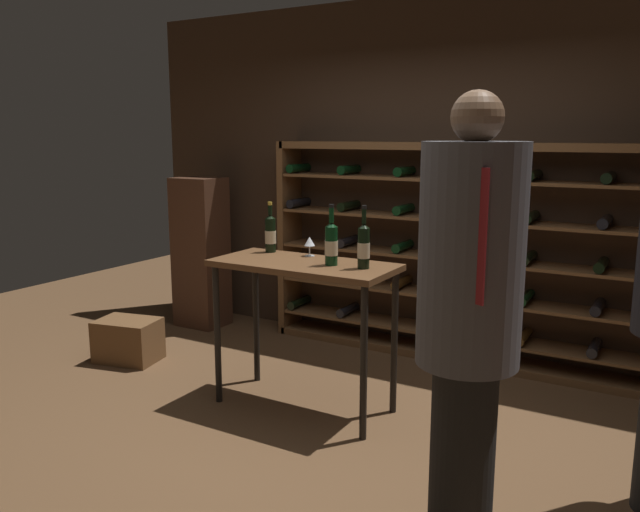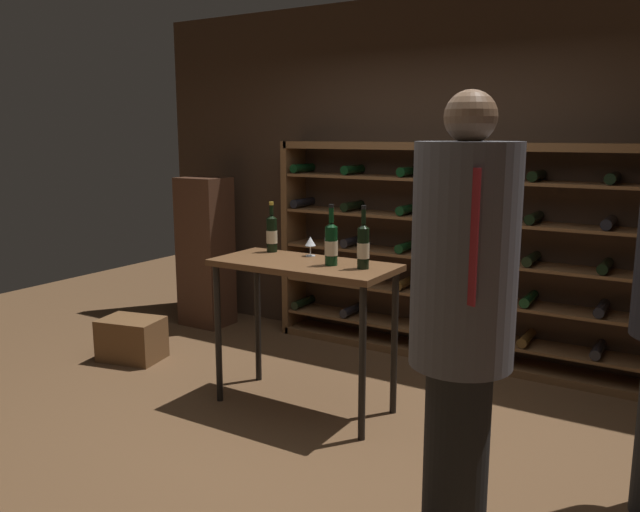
# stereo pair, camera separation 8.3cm
# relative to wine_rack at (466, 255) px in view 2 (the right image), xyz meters

# --- Properties ---
(ground_plane) EXTENTS (9.82, 9.82, 0.00)m
(ground_plane) POSITION_rel_wine_rack_xyz_m (-0.36, -1.70, -0.87)
(ground_plane) COLOR brown
(back_wall) EXTENTS (5.62, 0.10, 2.91)m
(back_wall) POSITION_rel_wine_rack_xyz_m (-0.36, 0.21, 0.58)
(back_wall) COLOR #3D2B1E
(back_wall) RESTS_ON ground
(wine_rack) EXTENTS (3.31, 0.32, 1.74)m
(wine_rack) POSITION_rel_wine_rack_xyz_m (0.00, 0.00, 0.00)
(wine_rack) COLOR brown
(wine_rack) RESTS_ON ground
(tasting_table) EXTENTS (1.20, 0.54, 0.99)m
(tasting_table) POSITION_rel_wine_rack_xyz_m (-0.60, -1.41, -0.01)
(tasting_table) COLOR brown
(tasting_table) RESTS_ON ground
(person_bystander_red_print) EXTENTS (0.43, 0.43, 1.98)m
(person_bystander_red_print) POSITION_rel_wine_rack_xyz_m (0.76, -2.32, 0.22)
(person_bystander_red_print) COLOR black
(person_bystander_red_print) RESTS_ON ground
(wine_crate) EXTENTS (0.54, 0.43, 0.34)m
(wine_crate) POSITION_rel_wine_rack_xyz_m (-2.30, -1.37, -0.70)
(wine_crate) COLOR brown
(wine_crate) RESTS_ON ground
(display_cabinet) EXTENTS (0.44, 0.36, 1.41)m
(display_cabinet) POSITION_rel_wine_rack_xyz_m (-2.45, -0.28, -0.17)
(display_cabinet) COLOR #4C2D1E
(display_cabinet) RESTS_ON ground
(wine_bottle_amber_reserve) EXTENTS (0.08, 0.08, 0.39)m
(wine_bottle_amber_reserve) POSITION_rel_wine_rack_xyz_m (-0.18, -1.39, 0.26)
(wine_bottle_amber_reserve) COLOR black
(wine_bottle_amber_reserve) RESTS_ON tasting_table
(wine_bottle_gold_foil) EXTENTS (0.08, 0.08, 0.35)m
(wine_bottle_gold_foil) POSITION_rel_wine_rack_xyz_m (-0.99, -1.22, 0.25)
(wine_bottle_gold_foil) COLOR black
(wine_bottle_gold_foil) RESTS_ON tasting_table
(wine_bottle_green_slim) EXTENTS (0.08, 0.08, 0.39)m
(wine_bottle_green_slim) POSITION_rel_wine_rack_xyz_m (-0.40, -1.41, 0.26)
(wine_bottle_green_slim) COLOR black
(wine_bottle_green_slim) RESTS_ON tasting_table
(wine_glass_stemmed_center) EXTENTS (0.07, 0.07, 0.13)m
(wine_glass_stemmed_center) POSITION_rel_wine_rack_xyz_m (-0.68, -1.22, 0.21)
(wine_glass_stemmed_center) COLOR silver
(wine_glass_stemmed_center) RESTS_ON tasting_table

